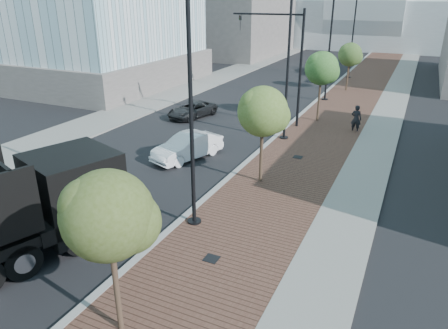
% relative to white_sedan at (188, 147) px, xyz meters
% --- Properties ---
extents(sidewalk, '(7.00, 140.00, 0.12)m').
position_rel_white_sedan_xyz_m(sidewalk, '(6.88, 23.61, -0.67)').
color(sidewalk, '#4C2D23').
rests_on(sidewalk, ground).
extents(concrete_strip, '(2.40, 140.00, 0.13)m').
position_rel_white_sedan_xyz_m(concrete_strip, '(9.58, 23.61, -0.66)').
color(concrete_strip, slate).
rests_on(concrete_strip, ground).
extents(curb, '(0.30, 140.00, 0.14)m').
position_rel_white_sedan_xyz_m(curb, '(3.38, 23.61, -0.66)').
color(curb, gray).
rests_on(curb, ground).
extents(west_sidewalk, '(4.00, 140.00, 0.12)m').
position_rel_white_sedan_xyz_m(west_sidewalk, '(-9.62, 23.61, -0.67)').
color(west_sidewalk, slate).
rests_on(west_sidewalk, ground).
extents(white_sedan, '(2.86, 4.67, 1.45)m').
position_rel_white_sedan_xyz_m(white_sedan, '(0.00, 0.00, 0.00)').
color(white_sedan, white).
rests_on(white_sedan, ground).
extents(dark_car_mid, '(2.93, 4.58, 1.18)m').
position_rel_white_sedan_xyz_m(dark_car_mid, '(-4.11, 7.83, -0.14)').
color(dark_car_mid, black).
rests_on(dark_car_mid, ground).
extents(dark_car_far, '(3.71, 5.75, 1.55)m').
position_rel_white_sedan_xyz_m(dark_car_far, '(0.15, 31.64, 0.05)').
color(dark_car_far, black).
rests_on(dark_car_far, ground).
extents(pedestrian, '(0.75, 0.53, 1.92)m').
position_rel_white_sedan_xyz_m(pedestrian, '(7.92, 9.23, 0.23)').
color(pedestrian, black).
rests_on(pedestrian, ground).
extents(streetlight_1, '(1.44, 0.56, 9.21)m').
position_rel_white_sedan_xyz_m(streetlight_1, '(3.87, -6.39, 3.62)').
color(streetlight_1, black).
rests_on(streetlight_1, ground).
extents(streetlight_2, '(1.72, 0.56, 9.28)m').
position_rel_white_sedan_xyz_m(streetlight_2, '(3.98, 5.61, 4.09)').
color(streetlight_2, black).
rests_on(streetlight_2, ground).
extents(streetlight_3, '(1.44, 0.56, 9.21)m').
position_rel_white_sedan_xyz_m(streetlight_3, '(3.87, 17.61, 3.62)').
color(streetlight_3, black).
rests_on(streetlight_3, ground).
extents(streetlight_4, '(1.72, 0.56, 9.28)m').
position_rel_white_sedan_xyz_m(streetlight_4, '(3.98, 29.61, 4.09)').
color(streetlight_4, black).
rests_on(streetlight_4, ground).
extents(traffic_mast, '(5.09, 0.20, 8.00)m').
position_rel_white_sedan_xyz_m(traffic_mast, '(3.08, 8.61, 4.26)').
color(traffic_mast, black).
rests_on(traffic_mast, ground).
extents(tree_0, '(2.39, 2.34, 4.86)m').
position_rel_white_sedan_xyz_m(tree_0, '(5.03, -12.37, 2.95)').
color(tree_0, '#382619').
rests_on(tree_0, ground).
extents(tree_1, '(2.45, 2.41, 4.89)m').
position_rel_white_sedan_xyz_m(tree_1, '(5.03, -1.37, 2.95)').
color(tree_1, '#382619').
rests_on(tree_1, ground).
extents(tree_2, '(2.43, 2.39, 5.16)m').
position_rel_white_sedan_xyz_m(tree_2, '(5.03, 10.63, 3.22)').
color(tree_2, '#382619').
rests_on(tree_2, ground).
extents(tree_3, '(2.30, 2.24, 4.65)m').
position_rel_white_sedan_xyz_m(tree_3, '(5.03, 22.63, 2.79)').
color(tree_3, '#382619').
rests_on(tree_3, ground).
extents(tower_podium, '(19.00, 19.00, 3.00)m').
position_rel_white_sedan_xyz_m(tower_podium, '(-20.62, 15.61, 0.77)').
color(tower_podium, '#5F5855').
rests_on(tower_podium, ground).
extents(convention_center, '(50.00, 30.00, 50.00)m').
position_rel_white_sedan_xyz_m(convention_center, '(1.38, 68.61, 5.28)').
color(convention_center, '#ADB5B7').
rests_on(convention_center, ground).
extents(commercial_block_nw, '(14.00, 20.00, 10.00)m').
position_rel_white_sedan_xyz_m(commercial_block_nw, '(-16.62, 43.61, 4.27)').
color(commercial_block_nw, '#615A57').
rests_on(commercial_block_nw, ground).
extents(utility_cover_1, '(0.50, 0.50, 0.02)m').
position_rel_white_sedan_xyz_m(utility_cover_1, '(5.78, -8.39, -0.60)').
color(utility_cover_1, black).
rests_on(utility_cover_1, sidewalk).
extents(utility_cover_2, '(0.50, 0.50, 0.02)m').
position_rel_white_sedan_xyz_m(utility_cover_2, '(5.78, 2.61, -0.60)').
color(utility_cover_2, black).
rests_on(utility_cover_2, sidewalk).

